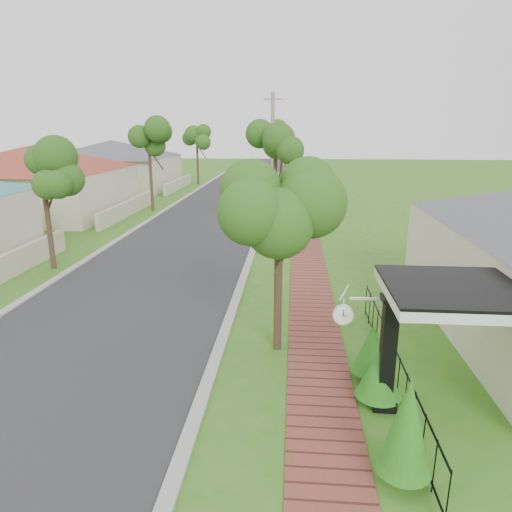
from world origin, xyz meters
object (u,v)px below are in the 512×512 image
at_px(parked_car_red, 265,195).
at_px(parked_car_white, 256,184).
at_px(station_clock, 345,313).
at_px(porch_post, 387,360).
at_px(utility_pole, 272,156).
at_px(near_tree, 279,204).

bearing_deg(parked_car_red, parked_car_white, 109.78).
bearing_deg(parked_car_red, station_clock, -72.75).
distance_m(porch_post, utility_pole, 21.47).
xyz_separation_m(parked_car_red, parked_car_white, (-1.40, 8.05, -0.13)).
height_order(parked_car_white, near_tree, near_tree).
bearing_deg(parked_car_white, station_clock, -78.47).
height_order(porch_post, utility_pole, utility_pole).
height_order(porch_post, parked_car_white, porch_post).
height_order(porch_post, station_clock, porch_post).
relative_size(parked_car_red, station_clock, 4.28).
bearing_deg(porch_post, utility_pole, 99.21).
bearing_deg(utility_pole, near_tree, -86.74).
bearing_deg(parked_car_white, near_tree, -80.62).
xyz_separation_m(parked_car_white, near_tree, (3.20, -31.44, 3.29)).
height_order(parked_car_white, station_clock, station_clock).
xyz_separation_m(porch_post, utility_pole, (-3.40, 21.00, 2.86)).
bearing_deg(near_tree, utility_pole, 93.26).
xyz_separation_m(utility_pole, station_clock, (2.54, -20.60, -2.03)).
bearing_deg(porch_post, parked_car_white, 99.29).
distance_m(porch_post, near_tree, 4.44).
height_order(parked_car_white, utility_pole, utility_pole).
bearing_deg(utility_pole, station_clock, -82.97).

